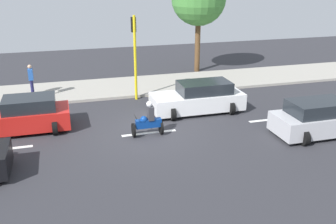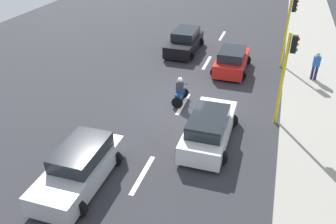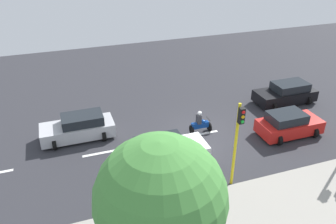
# 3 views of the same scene
# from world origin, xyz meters

# --- Properties ---
(ground_plane) EXTENTS (40.00, 60.00, 0.10)m
(ground_plane) POSITION_xyz_m (0.00, 0.00, -0.05)
(ground_plane) COLOR #2D2D33
(sidewalk) EXTENTS (4.00, 60.00, 0.15)m
(sidewalk) POSITION_xyz_m (7.00, 0.00, 0.07)
(sidewalk) COLOR #9E998E
(sidewalk) RESTS_ON ground
(lane_stripe_north) EXTENTS (0.20, 2.40, 0.01)m
(lane_stripe_north) POSITION_xyz_m (0.00, -6.00, 0.01)
(lane_stripe_north) COLOR white
(lane_stripe_north) RESTS_ON ground
(lane_stripe_mid) EXTENTS (0.20, 2.40, 0.01)m
(lane_stripe_mid) POSITION_xyz_m (0.00, 0.00, 0.01)
(lane_stripe_mid) COLOR white
(lane_stripe_mid) RESTS_ON ground
(lane_stripe_south) EXTENTS (0.20, 2.40, 0.01)m
(lane_stripe_south) POSITION_xyz_m (0.00, 6.00, 0.01)
(lane_stripe_south) COLOR white
(lane_stripe_south) RESTS_ON ground
(car_silver) EXTENTS (2.19, 4.32, 1.52)m
(car_silver) POSITION_xyz_m (-2.07, -7.09, 0.71)
(car_silver) COLOR #B7B7BC
(car_silver) RESTS_ON ground
(car_red) EXTENTS (2.21, 3.90, 1.52)m
(car_red) POSITION_xyz_m (1.75, 5.12, 0.71)
(car_red) COLOR red
(car_red) RESTS_ON ground
(car_white) EXTENTS (2.19, 4.52, 1.52)m
(car_white) POSITION_xyz_m (1.98, -3.00, 0.71)
(car_white) COLOR white
(car_white) RESTS_ON ground
(motorcycle) EXTENTS (0.60, 1.30, 1.53)m
(motorcycle) POSITION_xyz_m (-0.20, 0.08, 0.64)
(motorcycle) COLOR black
(motorcycle) RESTS_ON ground
(pedestrian_near_signal) EXTENTS (0.40, 0.24, 1.69)m
(pedestrian_near_signal) POSITION_xyz_m (6.69, 5.06, 1.06)
(pedestrian_near_signal) COLOR #1E1E4C
(pedestrian_near_signal) RESTS_ON sidewalk
(traffic_light_corner) EXTENTS (0.49, 0.24, 4.50)m
(traffic_light_corner) POSITION_xyz_m (4.85, -0.40, 2.93)
(traffic_light_corner) COLOR yellow
(traffic_light_corner) RESTS_ON ground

